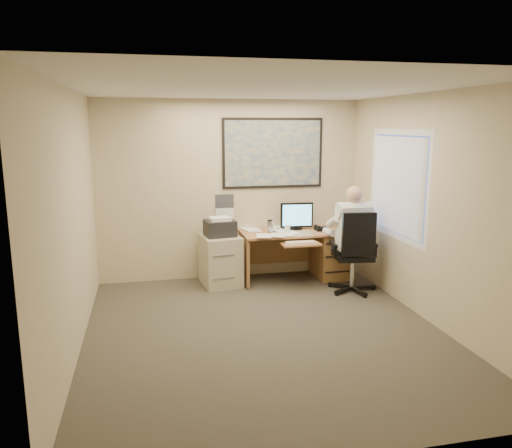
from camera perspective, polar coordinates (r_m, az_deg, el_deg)
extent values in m
cube|color=#3C382E|center=(5.80, 1.05, -12.34)|extent=(4.00, 4.50, 0.00)
cube|color=white|center=(5.33, 1.16, 15.32)|extent=(4.00, 4.50, 0.00)
cube|color=beige|center=(7.59, -2.88, 3.88)|extent=(4.00, 0.00, 2.70)
cube|color=beige|center=(3.32, 10.28, -5.97)|extent=(4.00, 0.00, 2.70)
cube|color=beige|center=(5.31, -20.36, 0.00)|extent=(0.00, 4.50, 2.70)
cube|color=beige|center=(6.18, 19.45, 1.56)|extent=(0.00, 4.50, 2.70)
cube|color=#AD734A|center=(7.53, 4.41, -0.94)|extent=(1.60, 0.75, 0.03)
cube|color=olive|center=(7.80, 8.42, -3.43)|extent=(0.45, 0.70, 0.70)
cube|color=olive|center=(7.44, -1.41, -4.04)|extent=(0.04, 0.70, 0.70)
cube|color=olive|center=(7.92, 3.66, -2.44)|extent=(1.55, 0.03, 0.55)
cylinder|color=black|center=(7.69, 4.60, -0.50)|extent=(0.20, 0.20, 0.02)
cube|color=black|center=(7.63, 4.67, 1.03)|extent=(0.50, 0.08, 0.38)
cube|color=#5DD2FF|center=(7.61, 4.73, 1.00)|extent=(0.44, 0.04, 0.32)
cube|color=#AD734A|center=(7.12, 5.11, -2.29)|extent=(0.55, 0.30, 0.02)
cube|color=beige|center=(7.11, 5.11, -2.11)|extent=(0.43, 0.14, 0.02)
cube|color=black|center=(7.63, 7.47, -0.55)|extent=(0.20, 0.18, 0.05)
cylinder|color=silver|center=(7.37, 1.60, -0.33)|extent=(0.08, 0.08, 0.18)
cylinder|color=white|center=(7.49, 3.60, -0.50)|extent=(0.08, 0.08, 0.10)
cube|color=white|center=(7.41, 1.08, -0.89)|extent=(0.60, 0.56, 0.02)
cube|color=#1E4C93|center=(7.65, 1.95, 8.09)|extent=(1.56, 0.03, 1.06)
cube|color=white|center=(7.60, -3.59, 1.82)|extent=(0.28, 0.01, 0.42)
cube|color=#B8B094|center=(7.37, -4.09, -4.15)|extent=(0.61, 0.70, 0.74)
cube|color=black|center=(7.25, -4.15, -0.47)|extent=(0.47, 0.42, 0.23)
cube|color=white|center=(7.21, -4.14, 0.60)|extent=(0.32, 0.27, 0.05)
cylinder|color=silver|center=(7.23, 10.92, -5.41)|extent=(0.07, 0.07, 0.44)
cube|color=black|center=(7.17, 10.99, -3.58)|extent=(0.56, 0.56, 0.08)
cube|color=black|center=(6.88, 12.16, -1.17)|extent=(0.46, 0.12, 0.60)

